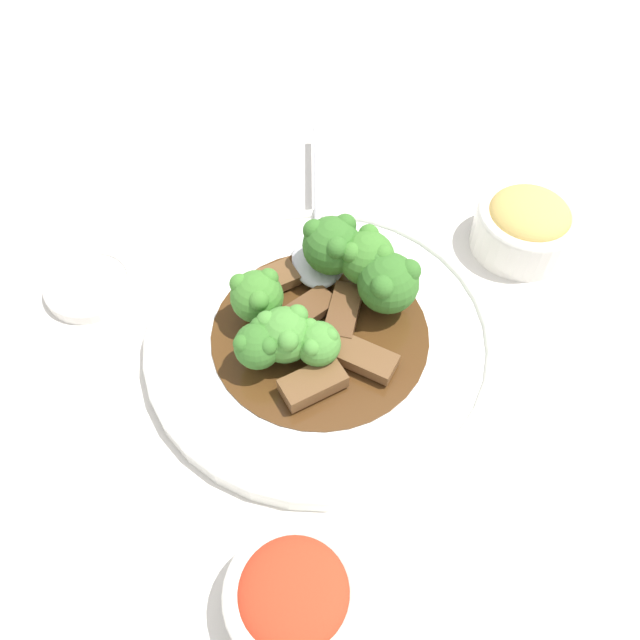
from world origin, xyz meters
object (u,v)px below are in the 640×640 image
object	(u,v)px
beef_strip_3	(344,312)
broccoli_floret_0	(332,245)
side_bowl_appetizer	(526,224)
beef_strip_4	(270,280)
broccoli_floret_4	(367,257)
serving_spoon	(318,246)
broccoli_floret_1	(257,345)
broccoli_floret_5	(318,343)
main_plate	(320,336)
broccoli_floret_6	(285,334)
beef_strip_2	(304,312)
broccoli_floret_3	(257,296)
side_bowl_kimchi	(294,597)
beef_strip_0	(361,356)
sauce_dish	(89,285)
broccoli_floret_2	(388,282)
beef_strip_1	(313,383)

from	to	relation	value
beef_strip_3	broccoli_floret_0	world-z (taller)	broccoli_floret_0
beef_strip_3	side_bowl_appetizer	distance (m)	0.21
beef_strip_4	broccoli_floret_4	size ratio (longest dim) A/B	0.94
beef_strip_4	serving_spoon	xyz separation A→B (m)	(-0.03, 0.05, 0.00)
side_bowl_appetizer	broccoli_floret_1	bearing A→B (deg)	-72.58
broccoli_floret_1	broccoli_floret_5	bearing A→B (deg)	80.03
main_plate	beef_strip_3	bearing A→B (deg)	111.93
broccoli_floret_6	beef_strip_2	bearing A→B (deg)	145.31
beef_strip_2	broccoli_floret_0	bearing A→B (deg)	139.78
main_plate	broccoli_floret_3	distance (m)	0.07
broccoli_floret_0	side_bowl_kimchi	xyz separation A→B (m)	(0.27, -0.09, -0.03)
beef_strip_0	broccoli_floret_0	bearing A→B (deg)	179.62
broccoli_floret_4	beef_strip_2	bearing A→B (deg)	-70.27
beef_strip_2	beef_strip_3	xyz separation A→B (m)	(0.01, 0.03, 0.00)
beef_strip_0	side_bowl_appetizer	bearing A→B (deg)	118.08
serving_spoon	sauce_dish	xyz separation A→B (m)	(-0.02, -0.22, -0.02)
beef_strip_3	side_bowl_kimchi	bearing A→B (deg)	-23.10
broccoli_floret_3	broccoli_floret_5	bearing A→B (deg)	34.94
broccoli_floret_6	beef_strip_4	bearing A→B (deg)	178.74
side_bowl_appetizer	broccoli_floret_4	bearing A→B (deg)	-81.46
beef_strip_2	broccoli_floret_6	distance (m)	0.05
main_plate	broccoli_floret_2	distance (m)	0.08
beef_strip_4	broccoli_floret_2	distance (m)	0.11
broccoli_floret_4	broccoli_floret_6	size ratio (longest dim) A/B	1.21
broccoli_floret_2	broccoli_floret_6	xyz separation A→B (m)	(0.03, -0.10, -0.00)
broccoli_floret_0	broccoli_floret_5	size ratio (longest dim) A/B	1.48
beef_strip_4	broccoli_floret_3	xyz separation A→B (m)	(0.03, -0.02, 0.02)
main_plate	beef_strip_4	xyz separation A→B (m)	(-0.06, -0.03, 0.01)
beef_strip_1	beef_strip_4	size ratio (longest dim) A/B	1.04
broccoli_floret_5	broccoli_floret_0	bearing A→B (deg)	158.91
beef_strip_0	broccoli_floret_5	size ratio (longest dim) A/B	1.48
broccoli_floret_1	broccoli_floret_3	distance (m)	0.05
beef_strip_1	beef_strip_3	world-z (taller)	beef_strip_1
beef_strip_2	serving_spoon	bearing A→B (deg)	156.79
main_plate	beef_strip_3	world-z (taller)	beef_strip_3
beef_strip_2	broccoli_floret_2	size ratio (longest dim) A/B	1.16
beef_strip_2	broccoli_floret_5	xyz separation A→B (m)	(0.05, 0.00, 0.02)
broccoli_floret_3	side_bowl_kimchi	distance (m)	0.24
beef_strip_2	broccoli_floret_3	distance (m)	0.05
broccoli_floret_1	broccoli_floret_3	world-z (taller)	broccoli_floret_3
beef_strip_1	beef_strip_0	bearing A→B (deg)	110.18
beef_strip_4	broccoli_floret_0	xyz separation A→B (m)	(-0.00, 0.06, 0.03)
beef_strip_2	sauce_dish	world-z (taller)	beef_strip_2
broccoli_floret_0	broccoli_floret_6	bearing A→B (deg)	-37.84
beef_strip_2	broccoli_floret_4	bearing A→B (deg)	109.73
broccoli_floret_0	broccoli_floret_1	distance (m)	0.12
beef_strip_4	broccoli_floret_0	bearing A→B (deg)	90.09
beef_strip_1	broccoli_floret_1	size ratio (longest dim) A/B	1.28
broccoli_floret_0	side_bowl_kimchi	distance (m)	0.28
broccoli_floret_6	side_bowl_appetizer	xyz separation A→B (m)	(-0.08, 0.25, -0.02)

